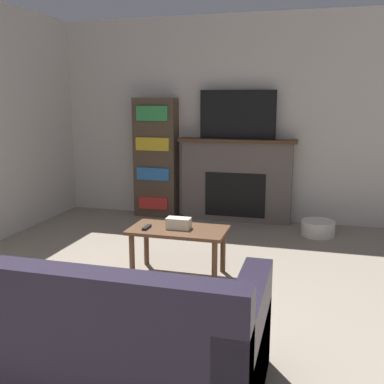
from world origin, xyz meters
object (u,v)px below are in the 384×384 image
at_px(fireplace, 237,180).
at_px(storage_basket, 318,228).
at_px(coffee_table, 178,236).
at_px(couch, 55,335).
at_px(tv, 238,115).
at_px(bookshelf, 156,158).

relative_size(fireplace, storage_basket, 3.92).
distance_m(fireplace, coffee_table, 2.09).
bearing_deg(couch, fireplace, 84.32).
bearing_deg(couch, storage_basket, 66.64).
bearing_deg(tv, couch, -95.71).
relative_size(couch, bookshelf, 1.42).
xyz_separation_m(tv, bookshelf, (-1.13, -0.00, -0.60)).
relative_size(tv, bookshelf, 0.61).
relative_size(tv, coffee_table, 1.11).
height_order(fireplace, storage_basket, fireplace).
distance_m(fireplace, tv, 0.86).
xyz_separation_m(fireplace, coffee_table, (-0.18, -2.07, -0.18)).
height_order(coffee_table, storage_basket, coffee_table).
bearing_deg(couch, tv, 84.29).
relative_size(coffee_table, bookshelf, 0.55).
xyz_separation_m(tv, coffee_table, (-0.18, -2.05, -1.04)).
height_order(coffee_table, bookshelf, bookshelf).
bearing_deg(fireplace, bookshelf, -178.86).
distance_m(bookshelf, storage_basket, 2.37).
xyz_separation_m(tv, storage_basket, (1.08, -0.42, -1.33)).
height_order(tv, bookshelf, tv).
relative_size(couch, coffee_table, 2.60).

